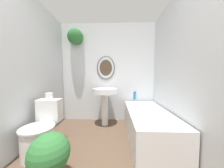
# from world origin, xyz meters

# --- Properties ---
(wall_back) EXTENTS (2.40, 0.37, 2.40)m
(wall_back) POSITION_xyz_m (-0.10, 2.52, 1.31)
(wall_back) COLOR silver
(wall_back) RESTS_ON ground_plane
(wall_left) EXTENTS (0.06, 2.63, 2.40)m
(wall_left) POSITION_xyz_m (-1.17, 1.26, 1.20)
(wall_left) COLOR silver
(wall_left) RESTS_ON ground_plane
(wall_right) EXTENTS (0.06, 2.63, 2.40)m
(wall_right) POSITION_xyz_m (1.17, 1.26, 1.20)
(wall_right) COLOR silver
(wall_right) RESTS_ON ground_plane
(toilet) EXTENTS (0.44, 0.61, 0.73)m
(toilet) POSITION_xyz_m (-0.86, 1.24, 0.29)
(toilet) COLOR white
(toilet) RESTS_ON ground_plane
(pedestal_sink) EXTENTS (0.54, 0.54, 0.93)m
(pedestal_sink) POSITION_xyz_m (-0.04, 2.20, 0.64)
(pedestal_sink) COLOR white
(pedestal_sink) RESTS_ON ground_plane
(bathtub) EXTENTS (0.69, 1.54, 0.57)m
(bathtub) POSITION_xyz_m (0.78, 1.69, 0.26)
(bathtub) COLOR silver
(bathtub) RESTS_ON ground_plane
(shampoo_bottle) EXTENTS (0.07, 0.07, 0.18)m
(shampoo_bottle) POSITION_xyz_m (0.64, 2.28, 0.65)
(shampoo_bottle) COLOR #2D84C6
(shampoo_bottle) RESTS_ON bathtub
(potted_plant) EXTENTS (0.40, 0.40, 0.53)m
(potted_plant) POSITION_xyz_m (-0.45, 0.76, 0.31)
(potted_plant) COLOR #9E6042
(potted_plant) RESTS_ON ground_plane
(toilet_paper_roll) EXTENTS (0.11, 0.11, 0.10)m
(toilet_paper_roll) POSITION_xyz_m (-0.86, 1.46, 0.78)
(toilet_paper_roll) COLOR white
(toilet_paper_roll) RESTS_ON toilet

